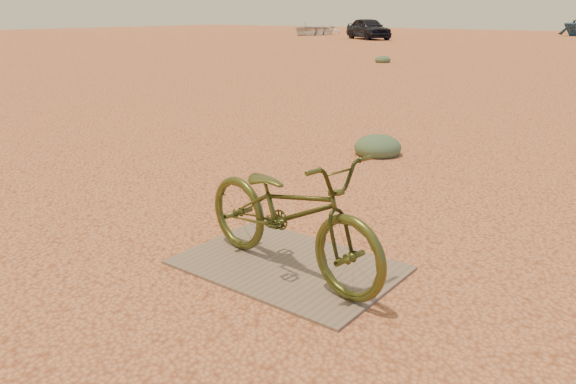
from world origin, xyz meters
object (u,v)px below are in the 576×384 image
Objects in this scene: plywood_board at (288,265)px; car at (368,28)px; bicycle at (290,212)px; boat_near_left at (312,28)px.

car is (-18.16, 33.03, 0.73)m from plywood_board.
bicycle is 37.81m from car.
car reaches higher than boat_near_left.
boat_near_left is at bearing 44.29° from bicycle.
boat_near_left is (-25.84, 36.95, 0.03)m from bicycle.
bicycle is (0.08, -0.08, 0.49)m from plywood_board.
plywood_board is 44.98m from boat_near_left.
boat_near_left is (-25.76, 36.87, 0.51)m from plywood_board.
bicycle is 45.09m from boat_near_left.
car is 0.86× the size of boat_near_left.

